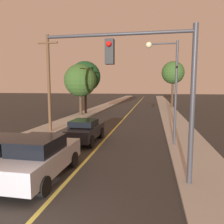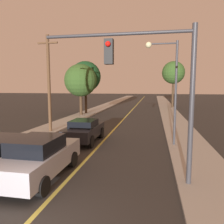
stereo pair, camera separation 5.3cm
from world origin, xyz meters
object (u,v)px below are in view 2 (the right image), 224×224
at_px(car_outer_lane_front, 2,155).
at_px(traffic_signal_mast, 153,76).
at_px(tree_left_near, 86,77).
at_px(streetlamp_right, 168,78).
at_px(utility_pole_left, 49,82).
at_px(tree_right_near, 173,73).
at_px(tree_left_far, 81,80).
at_px(car_near_lane_front, 39,157).
at_px(car_near_lane_second, 84,130).

bearing_deg(car_outer_lane_front, traffic_signal_mast, 1.45).
relative_size(car_outer_lane_front, traffic_signal_mast, 0.75).
distance_m(traffic_signal_mast, tree_left_near, 21.29).
distance_m(streetlamp_right, utility_pole_left, 9.06).
bearing_deg(tree_left_near, tree_right_near, 40.38).
relative_size(streetlamp_right, utility_pole_left, 0.83).
bearing_deg(utility_pole_left, tree_right_near, 63.06).
xyz_separation_m(traffic_signal_mast, tree_left_far, (-8.79, 17.65, 0.32)).
bearing_deg(tree_left_near, utility_pole_left, -86.22).
bearing_deg(traffic_signal_mast, tree_left_near, 114.17).
bearing_deg(car_near_lane_front, car_outer_lane_front, 173.55).
relative_size(traffic_signal_mast, tree_right_near, 0.74).
relative_size(car_near_lane_front, tree_left_near, 0.65).
bearing_deg(car_near_lane_front, utility_pole_left, 113.88).
bearing_deg(utility_pole_left, streetlamp_right, -14.90).
xyz_separation_m(tree_left_near, tree_left_far, (-0.08, -1.76, -0.53)).
distance_m(car_near_lane_front, car_near_lane_second, 5.72).
bearing_deg(tree_left_far, tree_right_near, 44.78).
relative_size(car_near_lane_second, traffic_signal_mast, 0.72).
height_order(traffic_signal_mast, tree_right_near, tree_right_near).
relative_size(traffic_signal_mast, streetlamp_right, 0.92).
distance_m(traffic_signal_mast, utility_pole_left, 11.08).
bearing_deg(car_near_lane_second, tree_left_far, 109.86).
distance_m(car_outer_lane_front, utility_pole_left, 8.69).
xyz_separation_m(car_near_lane_second, tree_left_near, (-4.36, 14.05, 4.06)).
bearing_deg(tree_left_near, car_near_lane_second, -72.77).
relative_size(car_outer_lane_front, tree_left_near, 0.63).
bearing_deg(utility_pole_left, car_near_lane_front, -66.12).
relative_size(car_near_lane_second, tree_right_near, 0.54).
bearing_deg(utility_pole_left, tree_left_far, 94.92).
height_order(car_outer_lane_front, tree_left_near, tree_left_near).
distance_m(car_near_lane_second, tree_left_far, 13.53).
relative_size(streetlamp_right, tree_left_near, 0.91).
xyz_separation_m(utility_pole_left, tree_left_near, (-0.77, 11.67, 0.90)).
distance_m(car_near_lane_second, tree_right_near, 25.71).
height_order(utility_pole_left, tree_right_near, tree_right_near).
relative_size(utility_pole_left, tree_left_near, 1.10).
bearing_deg(car_outer_lane_front, streetlamp_right, 38.46).
relative_size(utility_pole_left, tree_right_near, 0.97).
xyz_separation_m(car_outer_lane_front, tree_right_near, (9.27, 29.60, 5.03)).
relative_size(traffic_signal_mast, utility_pole_left, 0.76).
bearing_deg(car_near_lane_front, tree_right_near, 75.97).
height_order(car_near_lane_second, utility_pole_left, utility_pole_left).
bearing_deg(traffic_signal_mast, streetlamp_right, 81.38).
bearing_deg(tree_left_far, car_near_lane_front, -76.16).
xyz_separation_m(utility_pole_left, tree_left_far, (-0.85, 9.91, 0.37)).
bearing_deg(tree_left_far, streetlamp_right, -51.87).
relative_size(car_outer_lane_front, streetlamp_right, 0.69).
distance_m(car_near_lane_front, car_outer_lane_front, 1.84).
xyz_separation_m(car_near_lane_second, streetlamp_right, (5.17, 0.04, 3.35)).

